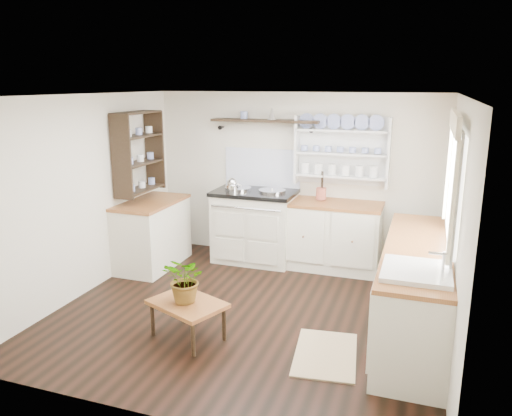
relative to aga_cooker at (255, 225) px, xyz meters
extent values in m
cube|color=black|center=(0.47, -1.57, -0.50)|extent=(4.00, 3.80, 0.01)
cube|color=silver|center=(0.47, 0.33, 0.65)|extent=(4.00, 0.02, 2.30)
cube|color=silver|center=(2.47, -1.57, 0.65)|extent=(0.02, 3.80, 2.30)
cube|color=silver|center=(-1.53, -1.57, 0.65)|extent=(0.02, 3.80, 2.30)
cube|color=white|center=(0.47, -1.57, 1.80)|extent=(4.00, 3.80, 0.01)
cube|color=white|center=(2.43, -1.42, 1.00)|extent=(0.04, 1.40, 1.00)
cube|color=white|center=(2.41, -1.42, 1.00)|extent=(0.02, 1.50, 1.10)
cube|color=#F5F1C4|center=(2.39, -1.42, 1.58)|extent=(0.04, 1.55, 0.18)
cube|color=beige|center=(0.00, 0.00, -0.03)|extent=(1.07, 0.70, 0.94)
cube|color=black|center=(0.00, 0.00, 0.46)|extent=(1.11, 0.74, 0.05)
cylinder|color=silver|center=(-0.25, 0.00, 0.50)|extent=(0.36, 0.36, 0.03)
cylinder|color=silver|center=(0.25, 0.00, 0.50)|extent=(0.36, 0.36, 0.03)
cylinder|color=silver|center=(0.00, -0.39, 0.33)|extent=(0.96, 0.02, 0.02)
cube|color=beige|center=(1.07, 0.03, -0.06)|extent=(1.25, 0.60, 0.88)
cube|color=brown|center=(1.07, 0.03, 0.38)|extent=(1.27, 0.63, 0.04)
cube|color=beige|center=(2.17, -1.47, -0.06)|extent=(0.60, 2.40, 0.88)
cube|color=brown|center=(2.17, -1.47, 0.38)|extent=(0.62, 2.43, 0.04)
cube|color=white|center=(2.17, -2.22, 0.30)|extent=(0.55, 0.60, 0.28)
cylinder|color=silver|center=(2.37, -2.22, 0.50)|extent=(0.02, 0.02, 0.22)
cube|color=beige|center=(-1.23, -0.67, -0.06)|extent=(0.60, 1.10, 0.88)
cube|color=brown|center=(-1.23, -0.67, 0.38)|extent=(0.62, 1.13, 0.04)
cube|color=white|center=(1.12, 0.31, 1.05)|extent=(1.20, 0.03, 0.90)
cube|color=white|center=(1.12, 0.22, 1.05)|extent=(1.20, 0.22, 0.02)
cylinder|color=navy|center=(1.12, 0.23, 1.32)|extent=(0.20, 0.02, 0.20)
cube|color=black|center=(0.07, 0.20, 1.42)|extent=(1.50, 0.24, 0.04)
cone|color=black|center=(-0.58, 0.27, 1.31)|extent=(0.06, 0.20, 0.06)
cone|color=black|center=(0.72, 0.27, 1.31)|extent=(0.06, 0.20, 0.06)
cube|color=black|center=(-1.37, -0.67, 1.05)|extent=(0.28, 0.80, 1.05)
cylinder|color=#AD523F|center=(0.89, 0.11, 0.49)|extent=(0.13, 0.13, 0.16)
cube|color=brown|center=(0.11, -2.31, -0.15)|extent=(0.83, 0.72, 0.04)
cylinder|color=black|center=(-0.24, -2.38, -0.34)|extent=(0.04, 0.04, 0.34)
cylinder|color=black|center=(-0.09, -2.02, -0.34)|extent=(0.04, 0.04, 0.34)
cylinder|color=black|center=(0.31, -2.61, -0.34)|extent=(0.04, 0.04, 0.34)
cylinder|color=black|center=(0.46, -2.24, -0.34)|extent=(0.04, 0.04, 0.34)
imported|color=#3F7233|center=(0.11, -2.31, 0.10)|extent=(0.50, 0.46, 0.46)
cube|color=#937F55|center=(1.45, -2.20, -0.50)|extent=(0.65, 0.91, 0.02)
camera|label=1|loc=(2.18, -6.27, 1.92)|focal=35.00mm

